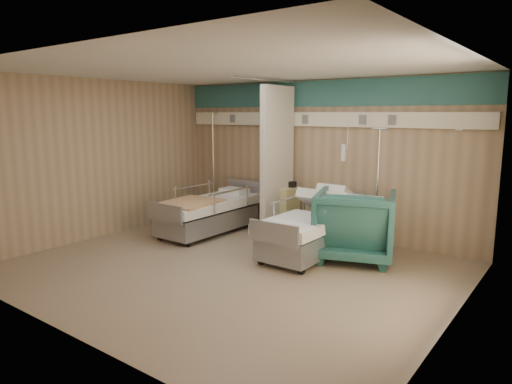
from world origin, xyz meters
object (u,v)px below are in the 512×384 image
(bed_left, at_px, (208,216))
(visitor_armchair, at_px, (355,225))
(bedside_cabinet, at_px, (282,209))
(iv_stand_left, at_px, (214,197))
(iv_stand_right, at_px, (375,226))
(bed_right, at_px, (312,235))

(bed_left, bearing_deg, visitor_armchair, 3.36)
(bedside_cabinet, bearing_deg, iv_stand_left, 178.05)
(bedside_cabinet, distance_m, iv_stand_right, 1.88)
(iv_stand_right, bearing_deg, bed_left, -164.83)
(bed_right, relative_size, iv_stand_left, 0.97)
(visitor_armchair, xyz_separation_m, iv_stand_right, (0.08, 0.63, -0.13))
(bed_left, xyz_separation_m, visitor_armchair, (2.85, 0.17, 0.22))
(iv_stand_right, distance_m, iv_stand_left, 3.65)
(bed_left, xyz_separation_m, iv_stand_left, (-0.72, 0.96, 0.14))
(bed_left, distance_m, iv_stand_left, 1.21)
(visitor_armchair, relative_size, iv_stand_right, 0.59)
(bed_right, height_order, bedside_cabinet, bedside_cabinet)
(bed_left, bearing_deg, iv_stand_left, 126.78)
(visitor_armchair, distance_m, iv_stand_left, 3.66)
(bed_left, xyz_separation_m, bedside_cabinet, (1.05, 0.90, 0.11))
(bed_right, xyz_separation_m, bedside_cabinet, (-1.15, 0.90, 0.11))
(bed_right, bearing_deg, bedside_cabinet, 141.95)
(bed_left, relative_size, iv_stand_left, 0.97)
(visitor_armchair, height_order, iv_stand_right, iv_stand_right)
(bed_right, bearing_deg, visitor_armchair, 14.45)
(bed_left, height_order, bedside_cabinet, bedside_cabinet)
(iv_stand_left, bearing_deg, visitor_armchair, -12.53)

